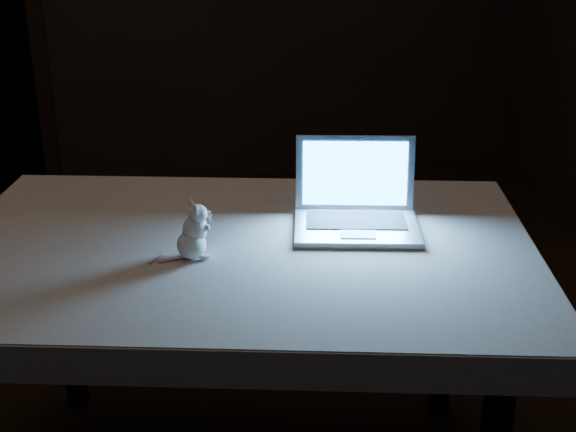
{
  "coord_description": "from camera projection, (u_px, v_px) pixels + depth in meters",
  "views": [
    {
      "loc": [
        -0.14,
        -1.98,
        1.59
      ],
      "look_at": [
        0.23,
        -0.2,
        0.84
      ],
      "focal_mm": 48.0,
      "sensor_mm": 36.0,
      "label": 1
    }
  ],
  "objects": [
    {
      "name": "table",
      "position": [
        244.0,
        371.0,
        2.13
      ],
      "size": [
        1.6,
        1.23,
        0.76
      ],
      "primitive_type": null,
      "rotation": [
        0.0,
        0.0,
        -0.25
      ],
      "color": "black",
      "rests_on": "floor"
    },
    {
      "name": "plush_mouse",
      "position": [
        191.0,
        231.0,
        1.88
      ],
      "size": [
        0.12,
        0.12,
        0.15
      ],
      "primitive_type": null,
      "rotation": [
        0.0,
        0.0,
        -0.09
      ],
      "color": "white",
      "rests_on": "tablecloth"
    },
    {
      "name": "tablecloth",
      "position": [
        228.0,
        262.0,
        1.98
      ],
      "size": [
        1.7,
        1.31,
        0.09
      ],
      "primitive_type": null,
      "rotation": [
        0.0,
        0.0,
        -0.22
      ],
      "color": "beige",
      "rests_on": "table"
    },
    {
      "name": "laptop",
      "position": [
        358.0,
        192.0,
        2.01
      ],
      "size": [
        0.39,
        0.36,
        0.22
      ],
      "primitive_type": null,
      "rotation": [
        0.0,
        0.0,
        -0.23
      ],
      "color": "#A2A2A6",
      "rests_on": "tablecloth"
    }
  ]
}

